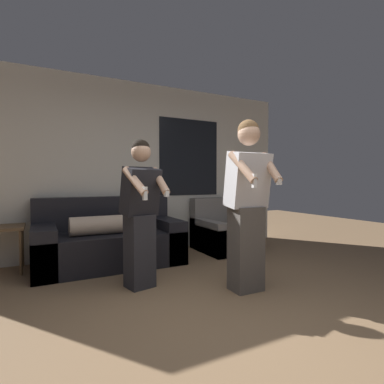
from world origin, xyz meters
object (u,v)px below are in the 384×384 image
person_left (141,212)px  person_right (247,204)px  couch (109,241)px  armchair (223,233)px

person_left → person_right: 1.13m
couch → person_left: size_ratio=1.20×
person_left → person_right: size_ratio=0.89×
couch → person_right: size_ratio=1.07×
couch → armchair: (1.85, -0.00, -0.04)m
armchair → person_left: (-1.74, -1.06, 0.53)m
person_left → person_right: (0.96, -0.60, 0.10)m
person_left → armchair: bearing=31.3°
couch → armchair: bearing=-0.1°
couch → person_left: bearing=-84.0°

